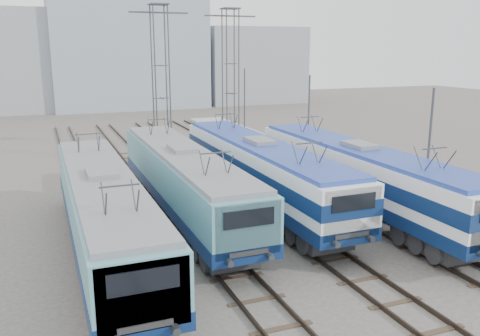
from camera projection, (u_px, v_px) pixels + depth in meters
name	position (u px, v px, depth m)	size (l,w,h in m)	color
ground	(288.00, 269.00, 20.82)	(160.00, 160.00, 0.00)	#514C47
platform	(376.00, 191.00, 31.66)	(4.00, 70.00, 0.30)	#9E9E99
locomotive_far_left	(104.00, 209.00, 21.41)	(2.83, 17.84, 3.36)	#0D2250
locomotive_center_left	(184.00, 178.00, 26.33)	(2.85, 18.02, 3.39)	#0D2250
locomotive_center_right	(261.00, 168.00, 28.18)	(2.90, 18.33, 3.45)	#0D2250
locomotive_far_right	(360.00, 173.00, 27.12)	(2.88, 18.21, 3.42)	#0D2250
catenary_tower_west	(161.00, 77.00, 39.19)	(4.50, 1.20, 12.00)	#3F4247
catenary_tower_east	(231.00, 74.00, 43.32)	(4.50, 1.20, 12.00)	#3F4247
mast_front	(428.00, 159.00, 24.89)	(0.12, 0.12, 7.00)	#3F4247
mast_mid	(308.00, 125.00, 35.75)	(0.12, 0.12, 7.00)	#3F4247
mast_rear	(244.00, 107.00, 46.60)	(0.12, 0.12, 7.00)	#3F4247
building_center	(127.00, 46.00, 76.26)	(22.00, 14.00, 18.00)	#8E9BAB
building_east	(249.00, 65.00, 84.10)	(16.00, 12.00, 12.00)	gray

